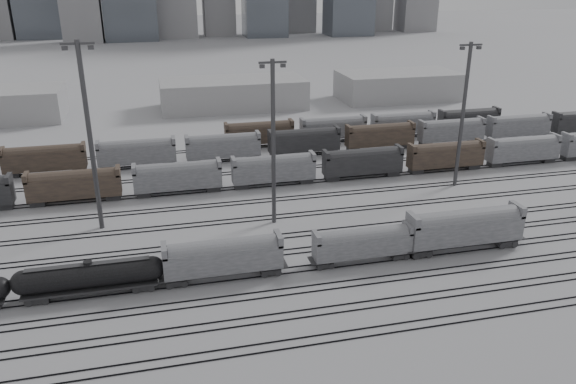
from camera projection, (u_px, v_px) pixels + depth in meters
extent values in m
plane|color=#ACACB0|center=(266.00, 278.00, 71.25)|extent=(900.00, 900.00, 0.00)
cube|color=black|center=(294.00, 347.00, 57.93)|extent=(220.00, 0.07, 0.16)
cube|color=black|center=(291.00, 339.00, 59.22)|extent=(220.00, 0.07, 0.16)
cube|color=black|center=(283.00, 320.00, 62.44)|extent=(220.00, 0.07, 0.16)
cube|color=black|center=(281.00, 313.00, 63.74)|extent=(220.00, 0.07, 0.16)
cube|color=black|center=(274.00, 297.00, 66.96)|extent=(220.00, 0.07, 0.16)
cube|color=black|center=(271.00, 290.00, 68.25)|extent=(220.00, 0.07, 0.16)
cube|color=black|center=(265.00, 276.00, 71.48)|extent=(220.00, 0.07, 0.16)
cube|color=black|center=(263.00, 270.00, 72.77)|extent=(220.00, 0.07, 0.16)
cube|color=black|center=(258.00, 258.00, 75.99)|extent=(220.00, 0.07, 0.16)
cube|color=black|center=(256.00, 253.00, 77.29)|extent=(220.00, 0.07, 0.16)
cube|color=black|center=(252.00, 242.00, 80.51)|extent=(220.00, 0.07, 0.16)
cube|color=black|center=(250.00, 237.00, 81.80)|extent=(220.00, 0.07, 0.16)
cube|color=black|center=(244.00, 222.00, 86.83)|extent=(220.00, 0.07, 0.16)
cube|color=black|center=(242.00, 218.00, 88.13)|extent=(220.00, 0.07, 0.16)
cube|color=black|center=(237.00, 205.00, 93.16)|extent=(220.00, 0.07, 0.16)
cube|color=black|center=(235.00, 201.00, 94.45)|extent=(220.00, 0.07, 0.16)
cube|color=black|center=(231.00, 190.00, 99.48)|extent=(220.00, 0.07, 0.16)
cube|color=black|center=(230.00, 187.00, 100.77)|extent=(220.00, 0.07, 0.16)
cube|color=black|center=(225.00, 175.00, 106.70)|extent=(220.00, 0.07, 0.16)
cube|color=black|center=(224.00, 172.00, 108.00)|extent=(220.00, 0.07, 0.16)
cube|color=black|center=(219.00, 162.00, 113.93)|extent=(220.00, 0.07, 0.16)
cube|color=black|center=(218.00, 160.00, 115.23)|extent=(220.00, 0.07, 0.16)
cube|color=black|center=(215.00, 150.00, 121.16)|extent=(220.00, 0.07, 0.16)
cube|color=black|center=(214.00, 149.00, 122.45)|extent=(220.00, 0.07, 0.16)
cube|color=black|center=(38.00, 297.00, 65.98)|extent=(2.62, 2.12, 0.71)
cube|color=black|center=(143.00, 284.00, 68.64)|extent=(2.62, 2.12, 0.71)
cube|color=black|center=(91.00, 287.00, 67.12)|extent=(15.62, 2.72, 0.25)
cylinder|color=black|center=(89.00, 275.00, 66.53)|extent=(14.61, 2.92, 2.92)
sphere|color=black|center=(23.00, 283.00, 64.93)|extent=(2.92, 2.92, 2.92)
sphere|color=black|center=(152.00, 268.00, 68.13)|extent=(2.92, 2.92, 2.92)
cylinder|color=black|center=(88.00, 263.00, 65.94)|extent=(1.01, 1.01, 0.50)
cube|color=black|center=(88.00, 264.00, 65.97)|extent=(14.11, 0.91, 0.06)
cube|color=black|center=(177.00, 281.00, 69.52)|extent=(2.56, 2.07, 0.69)
cube|color=black|center=(270.00, 269.00, 72.11)|extent=(2.56, 2.07, 0.69)
cube|color=gray|center=(223.00, 259.00, 69.96)|extent=(14.78, 2.96, 3.15)
cylinder|color=gray|center=(223.00, 250.00, 69.53)|extent=(13.40, 2.86, 2.86)
cube|color=gray|center=(164.00, 251.00, 67.68)|extent=(0.69, 2.96, 1.38)
cube|color=gray|center=(279.00, 238.00, 70.79)|extent=(0.69, 2.96, 1.38)
cone|color=black|center=(224.00, 272.00, 70.67)|extent=(2.37, 2.37, 0.89)
cube|color=black|center=(324.00, 263.00, 73.72)|extent=(2.30, 1.86, 0.62)
cube|color=black|center=(399.00, 254.00, 76.05)|extent=(2.30, 1.86, 0.62)
cube|color=gray|center=(363.00, 245.00, 74.12)|extent=(13.27, 2.65, 2.83)
cylinder|color=gray|center=(363.00, 238.00, 73.73)|extent=(12.03, 2.57, 2.57)
cube|color=gray|center=(317.00, 238.00, 72.07)|extent=(0.62, 2.65, 1.24)
cube|color=gray|center=(408.00, 228.00, 74.87)|extent=(0.62, 2.65, 1.24)
cone|color=black|center=(362.00, 256.00, 74.76)|extent=(2.12, 2.12, 0.80)
cube|color=black|center=(419.00, 251.00, 76.67)|extent=(2.84, 2.29, 0.76)
cube|color=black|center=(504.00, 241.00, 79.55)|extent=(2.84, 2.29, 0.76)
cube|color=gray|center=(465.00, 229.00, 77.17)|extent=(16.39, 3.28, 3.50)
cylinder|color=gray|center=(466.00, 221.00, 76.68)|extent=(14.86, 3.17, 3.17)
cube|color=gray|center=(413.00, 220.00, 74.63)|extent=(0.76, 3.28, 1.53)
cube|color=gray|center=(517.00, 209.00, 78.09)|extent=(0.76, 3.28, 1.53)
cone|color=black|center=(463.00, 243.00, 77.95)|extent=(2.62, 2.62, 0.98)
cylinder|color=#3D3D40|center=(90.00, 139.00, 79.93)|extent=(0.71, 0.71, 27.78)
cube|color=#3D3D40|center=(77.00, 43.00, 75.01)|extent=(4.45, 0.33, 0.33)
cube|color=#3D3D40|center=(65.00, 48.00, 74.85)|extent=(0.78, 0.56, 0.56)
cube|color=#3D3D40|center=(91.00, 47.00, 75.58)|extent=(0.78, 0.56, 0.56)
cylinder|color=#3D3D40|center=(273.00, 145.00, 82.38)|extent=(0.64, 0.64, 24.93)
cube|color=#3D3D40|center=(273.00, 62.00, 77.97)|extent=(3.99, 0.30, 0.30)
cube|color=#3D3D40|center=(262.00, 66.00, 77.82)|extent=(0.70, 0.50, 0.50)
cube|color=#3D3D40|center=(283.00, 66.00, 78.48)|extent=(0.70, 0.50, 0.50)
cylinder|color=#3D3D40|center=(463.00, 117.00, 97.16)|extent=(0.65, 0.65, 25.37)
cube|color=#3D3D40|center=(471.00, 45.00, 92.67)|extent=(4.06, 0.30, 0.30)
cube|color=#3D3D40|center=(462.00, 48.00, 92.52)|extent=(0.71, 0.51, 0.51)
cube|color=#3D3D40|center=(479.00, 48.00, 93.19)|extent=(0.71, 0.51, 0.51)
cube|color=brown|center=(74.00, 186.00, 93.42)|extent=(15.00, 3.00, 5.60)
cube|color=gray|center=(178.00, 178.00, 97.15)|extent=(15.00, 3.00, 5.60)
cube|color=gray|center=(274.00, 170.00, 100.88)|extent=(15.00, 3.00, 5.60)
cube|color=black|center=(363.00, 163.00, 104.61)|extent=(15.00, 3.00, 5.60)
cube|color=brown|center=(445.00, 157.00, 108.34)|extent=(15.00, 3.00, 5.60)
cube|color=gray|center=(523.00, 150.00, 112.07)|extent=(15.00, 3.00, 5.60)
cube|color=brown|center=(45.00, 160.00, 106.34)|extent=(15.00, 3.00, 5.60)
cube|color=gray|center=(137.00, 154.00, 110.07)|extent=(15.00, 3.00, 5.60)
cube|color=gray|center=(223.00, 148.00, 113.80)|extent=(15.00, 3.00, 5.60)
cube|color=black|center=(304.00, 142.00, 117.53)|extent=(15.00, 3.00, 5.60)
cube|color=brown|center=(380.00, 137.00, 121.25)|extent=(15.00, 3.00, 5.60)
cube|color=gray|center=(451.00, 132.00, 124.98)|extent=(15.00, 3.00, 5.60)
cube|color=gray|center=(518.00, 127.00, 128.71)|extent=(15.00, 3.00, 5.60)
cube|color=brown|center=(259.00, 134.00, 123.00)|extent=(15.00, 3.00, 5.60)
cube|color=gray|center=(333.00, 130.00, 126.73)|extent=(15.00, 3.00, 5.60)
cube|color=gray|center=(403.00, 125.00, 130.46)|extent=(15.00, 3.00, 5.60)
cube|color=black|center=(469.00, 121.00, 134.18)|extent=(15.00, 3.00, 5.60)
cube|color=#A8A8AA|center=(233.00, 94.00, 157.78)|extent=(40.00, 18.00, 8.00)
cube|color=#A8A8AA|center=(398.00, 86.00, 168.75)|extent=(35.00, 18.00, 8.00)
cube|color=gray|center=(219.00, 2.00, 323.76)|extent=(18.00, 14.40, 38.00)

